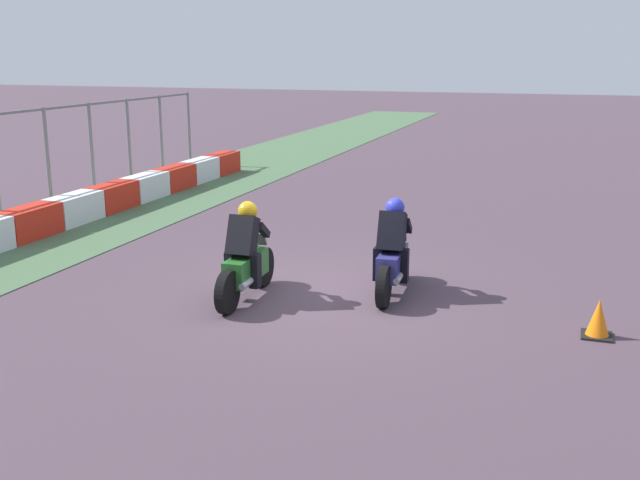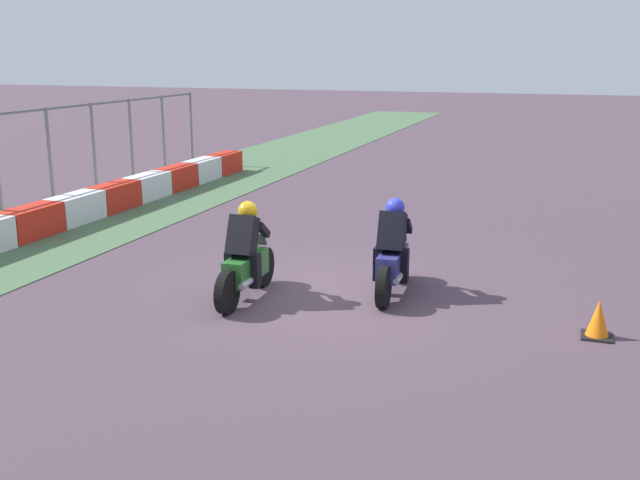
# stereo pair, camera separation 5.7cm
# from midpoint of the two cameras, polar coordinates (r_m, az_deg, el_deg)

# --- Properties ---
(ground_plane) EXTENTS (120.00, 120.00, 0.00)m
(ground_plane) POSITION_cam_midpoint_polar(r_m,az_deg,el_deg) (11.87, 0.04, -4.09)
(ground_plane) COLOR #4D3C47
(rider_lane_a) EXTENTS (2.04, 0.55, 1.51)m
(rider_lane_a) POSITION_cam_midpoint_polar(r_m,az_deg,el_deg) (11.76, 5.38, -1.15)
(rider_lane_a) COLOR black
(rider_lane_a) RESTS_ON ground_plane
(rider_lane_b) EXTENTS (2.04, 0.54, 1.51)m
(rider_lane_b) POSITION_cam_midpoint_polar(r_m,az_deg,el_deg) (11.51, -5.78, -1.50)
(rider_lane_b) COLOR black
(rider_lane_b) RESTS_ON ground_plane
(traffic_cone) EXTENTS (0.40, 0.40, 0.52)m
(traffic_cone) POSITION_cam_midpoint_polar(r_m,az_deg,el_deg) (10.71, 20.18, -5.69)
(traffic_cone) COLOR black
(traffic_cone) RESTS_ON ground_plane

